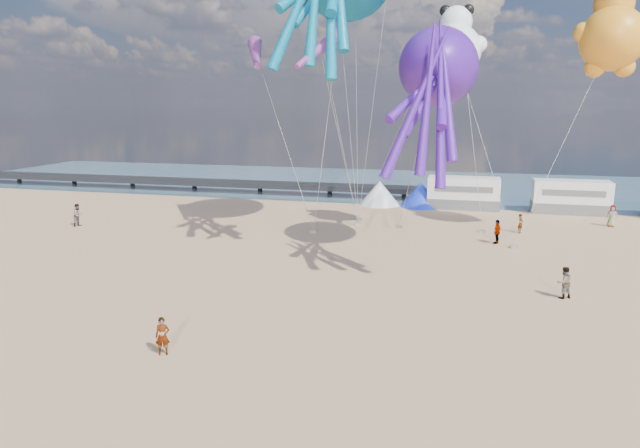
{
  "coord_description": "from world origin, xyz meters",
  "views": [
    {
      "loc": [
        6.18,
        -15.19,
        9.86
      ],
      "look_at": [
        0.72,
        6.0,
        5.2
      ],
      "focal_mm": 32.0,
      "sensor_mm": 36.0,
      "label": 1
    }
  ],
  "objects_px": {
    "standing_person": "(163,336)",
    "sandbag_e": "(358,224)",
    "kite_octopus_purple": "(438,67)",
    "beachgoer_7": "(78,215)",
    "sandbag_d": "(483,231)",
    "kite_panda": "(455,51)",
    "tent_blue": "(421,194)",
    "sandbag_a": "(314,231)",
    "beachgoer_5": "(521,224)",
    "beachgoer_6": "(612,216)",
    "motorhome_0": "(463,193)",
    "tent_white": "(380,193)",
    "motorhome_1": "(571,197)",
    "sandbag_b": "(399,226)",
    "beachgoer_1": "(564,283)",
    "beachgoer_3": "(497,232)",
    "windsock_left": "(256,54)",
    "sandbag_c": "(514,247)",
    "windsock_mid": "(462,47)",
    "windsock_right": "(320,49)",
    "kite_teddy_orange": "(612,39)"
  },
  "relations": [
    {
      "from": "windsock_left",
      "to": "beachgoer_7",
      "type": "bearing_deg",
      "value": 162.45
    },
    {
      "from": "kite_octopus_purple",
      "to": "windsock_right",
      "type": "relative_size",
      "value": 2.39
    },
    {
      "from": "motorhome_1",
      "to": "motorhome_0",
      "type": "bearing_deg",
      "value": 180.0
    },
    {
      "from": "beachgoer_1",
      "to": "windsock_right",
      "type": "relative_size",
      "value": 0.36
    },
    {
      "from": "tent_blue",
      "to": "windsock_mid",
      "type": "height_order",
      "value": "windsock_mid"
    },
    {
      "from": "standing_person",
      "to": "beachgoer_5",
      "type": "height_order",
      "value": "standing_person"
    },
    {
      "from": "sandbag_c",
      "to": "windsock_left",
      "type": "relative_size",
      "value": 0.08
    },
    {
      "from": "tent_white",
      "to": "sandbag_a",
      "type": "distance_m",
      "value": 13.95
    },
    {
      "from": "beachgoer_7",
      "to": "sandbag_d",
      "type": "xyz_separation_m",
      "value": [
        31.9,
        5.93,
        -0.82
      ]
    },
    {
      "from": "motorhome_0",
      "to": "tent_white",
      "type": "height_order",
      "value": "motorhome_0"
    },
    {
      "from": "standing_person",
      "to": "kite_teddy_orange",
      "type": "xyz_separation_m",
      "value": [
        20.43,
        24.72,
        13.3
      ]
    },
    {
      "from": "kite_teddy_orange",
      "to": "windsock_left",
      "type": "relative_size",
      "value": 1.18
    },
    {
      "from": "beachgoer_6",
      "to": "windsock_mid",
      "type": "distance_m",
      "value": 19.67
    },
    {
      "from": "motorhome_1",
      "to": "kite_teddy_orange",
      "type": "xyz_separation_m",
      "value": [
        -0.26,
        -11.49,
        12.58
      ]
    },
    {
      "from": "kite_panda",
      "to": "standing_person",
      "type": "bearing_deg",
      "value": -115.83
    },
    {
      "from": "sandbag_e",
      "to": "kite_panda",
      "type": "height_order",
      "value": "kite_panda"
    },
    {
      "from": "standing_person",
      "to": "sandbag_e",
      "type": "height_order",
      "value": "standing_person"
    },
    {
      "from": "kite_panda",
      "to": "sandbag_e",
      "type": "bearing_deg",
      "value": 151.98
    },
    {
      "from": "beachgoer_7",
      "to": "sandbag_a",
      "type": "height_order",
      "value": "beachgoer_7"
    },
    {
      "from": "motorhome_1",
      "to": "sandbag_b",
      "type": "relative_size",
      "value": 13.2
    },
    {
      "from": "tent_blue",
      "to": "sandbag_c",
      "type": "relative_size",
      "value": 8.0
    },
    {
      "from": "tent_blue",
      "to": "kite_teddy_orange",
      "type": "bearing_deg",
      "value": -40.96
    },
    {
      "from": "standing_person",
      "to": "kite_teddy_orange",
      "type": "height_order",
      "value": "kite_teddy_orange"
    },
    {
      "from": "tent_blue",
      "to": "sandbag_c",
      "type": "distance_m",
      "value": 16.67
    },
    {
      "from": "standing_person",
      "to": "windsock_mid",
      "type": "height_order",
      "value": "windsock_mid"
    },
    {
      "from": "sandbag_e",
      "to": "kite_teddy_orange",
      "type": "xyz_separation_m",
      "value": [
        17.5,
        -1.58,
        13.97
      ]
    },
    {
      "from": "standing_person",
      "to": "sandbag_e",
      "type": "distance_m",
      "value": 26.46
    },
    {
      "from": "tent_blue",
      "to": "beachgoer_7",
      "type": "xyz_separation_m",
      "value": [
        -26.26,
        -16.07,
        -0.27
      ]
    },
    {
      "from": "sandbag_b",
      "to": "windsock_left",
      "type": "relative_size",
      "value": 0.08
    },
    {
      "from": "beachgoer_3",
      "to": "beachgoer_6",
      "type": "xyz_separation_m",
      "value": [
        9.3,
        8.33,
        0.02
      ]
    },
    {
      "from": "kite_panda",
      "to": "windsock_left",
      "type": "relative_size",
      "value": 0.99
    },
    {
      "from": "sandbag_d",
      "to": "beachgoer_6",
      "type": "bearing_deg",
      "value": 25.04
    },
    {
      "from": "beachgoer_6",
      "to": "kite_octopus_purple",
      "type": "bearing_deg",
      "value": -125.34
    },
    {
      "from": "kite_octopus_purple",
      "to": "kite_panda",
      "type": "distance_m",
      "value": 5.86
    },
    {
      "from": "standing_person",
      "to": "kite_octopus_purple",
      "type": "bearing_deg",
      "value": 39.88
    },
    {
      "from": "motorhome_1",
      "to": "windsock_left",
      "type": "xyz_separation_m",
      "value": [
        -24.5,
        -14.87,
        11.83
      ]
    },
    {
      "from": "tent_white",
      "to": "standing_person",
      "type": "distance_m",
      "value": 36.35
    },
    {
      "from": "sandbag_b",
      "to": "sandbag_a",
      "type": "bearing_deg",
      "value": -150.67
    },
    {
      "from": "beachgoer_5",
      "to": "sandbag_a",
      "type": "xyz_separation_m",
      "value": [
        -15.5,
        -3.87,
        -0.64
      ]
    },
    {
      "from": "kite_panda",
      "to": "beachgoer_3",
      "type": "bearing_deg",
      "value": -5.3
    },
    {
      "from": "beachgoer_7",
      "to": "sandbag_d",
      "type": "distance_m",
      "value": 32.46
    },
    {
      "from": "beachgoer_3",
      "to": "windsock_right",
      "type": "height_order",
      "value": "windsock_right"
    },
    {
      "from": "beachgoer_1",
      "to": "beachgoer_3",
      "type": "bearing_deg",
      "value": -105.15
    },
    {
      "from": "tent_blue",
      "to": "kite_octopus_purple",
      "type": "xyz_separation_m",
      "value": [
        2.23,
        -19.13,
        10.76
      ]
    },
    {
      "from": "beachgoer_3",
      "to": "windsock_left",
      "type": "distance_m",
      "value": 21.54
    },
    {
      "from": "beachgoer_5",
      "to": "beachgoer_6",
      "type": "relative_size",
      "value": 0.83
    },
    {
      "from": "beachgoer_1",
      "to": "windsock_left",
      "type": "relative_size",
      "value": 0.27
    },
    {
      "from": "motorhome_1",
      "to": "sandbag_b",
      "type": "bearing_deg",
      "value": -144.94
    },
    {
      "from": "sandbag_a",
      "to": "sandbag_d",
      "type": "distance_m",
      "value": 13.15
    },
    {
      "from": "tent_white",
      "to": "kite_teddy_orange",
      "type": "height_order",
      "value": "kite_teddy_orange"
    }
  ]
}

